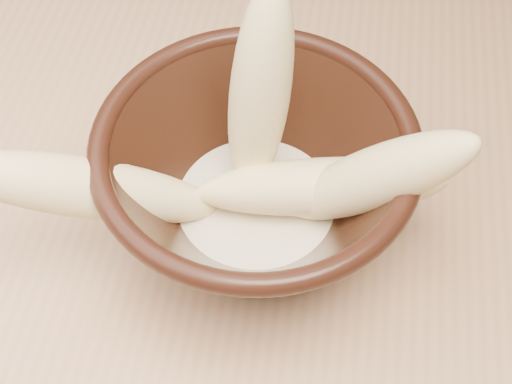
{
  "coord_description": "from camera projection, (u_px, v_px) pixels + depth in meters",
  "views": [
    {
      "loc": [
        0.26,
        -0.32,
        1.25
      ],
      "look_at": [
        0.21,
        -0.01,
        0.81
      ],
      "focal_mm": 50.0,
      "sensor_mm": 36.0,
      "label": 1
    }
  ],
  "objects": [
    {
      "name": "table",
      "position": [
        39.0,
        238.0,
        0.68
      ],
      "size": [
        1.2,
        0.8,
        0.75
      ],
      "color": "tan",
      "rests_on": "ground"
    },
    {
      "name": "bowl",
      "position": [
        256.0,
        184.0,
        0.53
      ],
      "size": [
        0.23,
        0.23,
        0.13
      ],
      "rotation": [
        0.0,
        0.0,
        0.23
      ],
      "color": "black",
      "rests_on": "table"
    },
    {
      "name": "milk_puddle",
      "position": [
        256.0,
        207.0,
        0.55
      ],
      "size": [
        0.13,
        0.13,
        0.02
      ],
      "primitive_type": "cylinder",
      "color": "beige",
      "rests_on": "bowl"
    },
    {
      "name": "banana_upright",
      "position": [
        260.0,
        95.0,
        0.49
      ],
      "size": [
        0.07,
        0.09,
        0.18
      ],
      "primitive_type": "ellipsoid",
      "rotation": [
        0.21,
        0.0,
        2.81
      ],
      "color": "#ECD38B",
      "rests_on": "bowl"
    },
    {
      "name": "banana_left",
      "position": [
        93.0,
        189.0,
        0.49
      ],
      "size": [
        0.19,
        0.11,
        0.14
      ],
      "primitive_type": "ellipsoid",
      "rotation": [
        1.01,
        0.0,
        -1.17
      ],
      "color": "#ECD38B",
      "rests_on": "bowl"
    },
    {
      "name": "banana_right",
      "position": [
        373.0,
        178.0,
        0.48
      ],
      "size": [
        0.15,
        0.06,
        0.15
      ],
      "primitive_type": "ellipsoid",
      "rotation": [
        0.75,
        0.0,
        1.42
      ],
      "color": "#ECD38B",
      "rests_on": "bowl"
    },
    {
      "name": "banana_across",
      "position": [
        322.0,
        186.0,
        0.52
      ],
      "size": [
        0.19,
        0.07,
        0.06
      ],
      "primitive_type": "ellipsoid",
      "rotation": [
        1.5,
        0.0,
        1.73
      ],
      "color": "#ECD38B",
      "rests_on": "bowl"
    }
  ]
}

